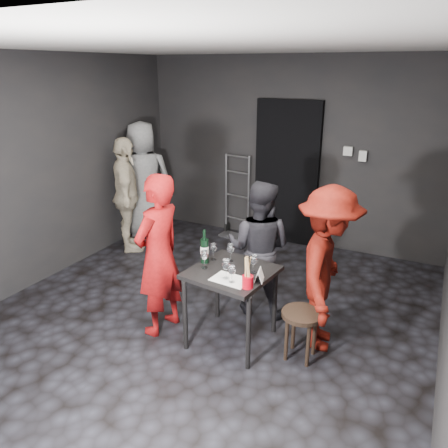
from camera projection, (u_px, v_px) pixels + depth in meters
The scene contains 25 objects.
floor at pixel (207, 315), 4.70m from camera, with size 4.50×5.00×0.02m, color black.
ceiling at pixel (203, 45), 3.78m from camera, with size 4.50×5.00×0.02m, color silver.
wall_back at pixel (289, 152), 6.34m from camera, with size 4.50×0.04×2.70m, color black.
wall_left at pixel (40, 171), 5.20m from camera, with size 0.04×5.00×2.70m, color black.
doorway at pixel (287, 174), 6.39m from camera, with size 0.95×0.10×2.10m, color black.
wallbox_upper at pixel (348, 151), 5.90m from camera, with size 0.12×0.06×0.12m, color #B7B7B2.
wallbox_lower at pixel (363, 156), 5.83m from camera, with size 0.10×0.06×0.14m, color #B7B7B2.
hand_truck at pixel (236, 221), 6.87m from camera, with size 0.43×0.35×1.28m.
tasting_table at pixel (232, 280), 4.06m from camera, with size 0.72×0.72×0.75m.
stool at pixel (302, 321), 3.90m from camera, with size 0.37×0.37×0.47m.
server_red at pixel (158, 250), 4.18m from camera, with size 0.64×0.42×1.74m, color #A40F10.
woman_black at pixel (259, 250), 4.59m from camera, with size 0.69×0.38×1.41m, color black.
man_maroon at pixel (327, 266), 3.96m from camera, with size 1.05×0.49×1.63m, color #600F08.
bystander_cream at pixel (126, 191), 6.11m from camera, with size 1.04×0.50×1.78m, color beige.
bystander_grey at pixel (143, 169), 6.61m from camera, with size 1.04×0.56×2.12m, color gray.
tasting_mat at pixel (231, 280), 3.85m from camera, with size 0.33×0.22×0.00m, color white.
wine_glass_a at pixel (204, 258), 4.05m from camera, with size 0.07×0.07×0.19m, color white, non-canonical shape.
wine_glass_b at pixel (213, 251), 4.23m from camera, with size 0.07×0.07×0.18m, color white, non-canonical shape.
wine_glass_c at pixel (231, 252), 4.19m from camera, with size 0.07×0.07×0.20m, color white, non-canonical shape.
wine_glass_d at pixel (226, 268), 3.84m from camera, with size 0.08×0.08×0.20m, color white, non-canonical shape.
wine_glass_e at pixel (232, 273), 3.77m from camera, with size 0.07×0.07×0.18m, color white, non-canonical shape.
wine_glass_f at pixel (253, 263), 3.95m from camera, with size 0.07×0.07×0.19m, color white, non-canonical shape.
wine_bottle at pixel (205, 250), 4.16m from camera, with size 0.08×0.08×0.33m.
breadstick_cup at pixel (248, 273), 3.67m from camera, with size 0.10×0.10×0.30m.
reserved_card at pixel (258, 274), 3.83m from camera, with size 0.09×0.14×0.11m, color white, non-canonical shape.
Camera 1 is at (2.02, -3.56, 2.52)m, focal length 35.00 mm.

